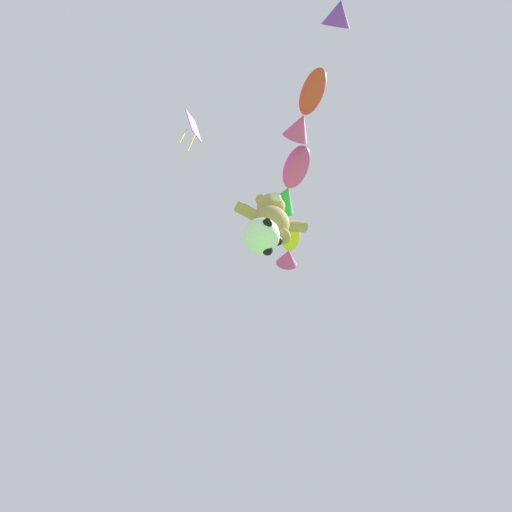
% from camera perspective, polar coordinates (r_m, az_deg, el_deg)
% --- Properties ---
extents(teddy_bear_kite, '(2.38, 1.05, 2.41)m').
position_cam_1_polar(teddy_bear_kite, '(12.36, 2.24, 5.52)').
color(teddy_bear_kite, tan).
extents(soccer_ball_kite, '(1.13, 1.13, 1.04)m').
position_cam_1_polar(soccer_ball_kite, '(11.09, 0.86, 2.85)').
color(soccer_ball_kite, white).
extents(fish_kite_goldfin, '(1.09, 1.84, 0.80)m').
position_cam_1_polar(fish_kite_goldfin, '(14.88, 4.79, 1.21)').
color(fish_kite_goldfin, yellow).
extents(fish_kite_magenta, '(1.02, 2.37, 1.00)m').
position_cam_1_polar(fish_kite_magenta, '(13.69, 4.89, 10.32)').
color(fish_kite_magenta, '#E53F9E').
extents(fish_kite_crimson, '(0.84, 2.12, 0.83)m').
position_cam_1_polar(fish_kite_crimson, '(12.78, 7.12, 20.04)').
color(fish_kite_crimson, red).
extents(diamond_kite, '(0.83, 0.95, 3.20)m').
position_cam_1_polar(diamond_kite, '(13.91, -9.02, 17.63)').
color(diamond_kite, purple).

